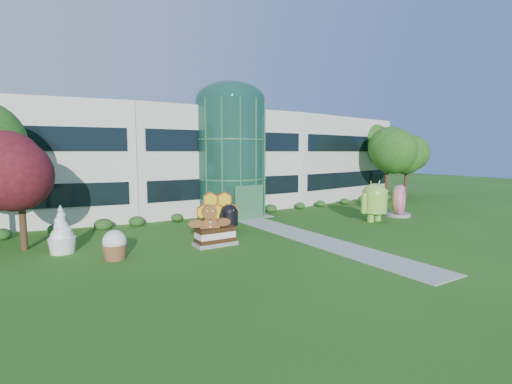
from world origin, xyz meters
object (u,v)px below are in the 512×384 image
donut (398,200)px  gingerbread (210,225)px  android_black (229,216)px  android_green (375,199)px

donut → gingerbread: donut is taller
android_black → gingerbread: (-2.85, -3.01, 0.14)m
android_green → android_black: (-11.51, 2.70, -0.67)m
gingerbread → android_black: bearing=60.6°
gingerbread → donut: bearing=16.8°
donut → android_green: bearing=158.3°
android_black → gingerbread: bearing=-158.4°
donut → android_black: bearing=141.4°
android_green → gingerbread: size_ratio=1.32×
android_black → android_green: bearing=-38.1°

